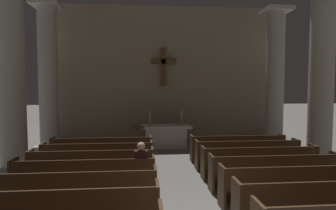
{
  "coord_description": "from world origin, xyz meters",
  "views": [
    {
      "loc": [
        -0.97,
        -3.98,
        2.65
      ],
      "look_at": [
        0.0,
        7.15,
        1.95
      ],
      "focal_mm": 30.11,
      "sensor_mm": 36.0,
      "label": 1
    }
  ],
  "objects_px": {
    "pew_left_row_4": "(85,177)",
    "pew_right_row_7": "(237,148)",
    "pew_right_row_6": "(247,154)",
    "lectern": "(139,141)",
    "pew_right_row_3": "(295,185)",
    "altar": "(166,136)",
    "pew_right_row_2": "(323,203)",
    "pew_right_row_4": "(275,172)",
    "candlestick_left": "(150,121)",
    "pew_left_row_6": "(98,157)",
    "pew_left_row_7": "(102,150)",
    "pew_left_row_5": "(92,166)",
    "column_right_second": "(321,77)",
    "lone_worshipper": "(141,166)",
    "pew_left_row_3": "(75,192)",
    "column_right_third": "(275,80)",
    "pew_right_row_5": "(259,162)",
    "column_left_second": "(11,76)",
    "candlestick_right": "(182,120)",
    "column_left_third": "(48,79)"
  },
  "relations": [
    {
      "from": "pew_left_row_6",
      "to": "pew_right_row_5",
      "type": "bearing_deg",
      "value": -11.47
    },
    {
      "from": "altar",
      "to": "lone_worshipper",
      "type": "height_order",
      "value": "lone_worshipper"
    },
    {
      "from": "lone_worshipper",
      "to": "candlestick_right",
      "type": "bearing_deg",
      "value": 71.83
    },
    {
      "from": "pew_left_row_7",
      "to": "column_right_third",
      "type": "bearing_deg",
      "value": 19.03
    },
    {
      "from": "pew_left_row_6",
      "to": "column_right_second",
      "type": "bearing_deg",
      "value": 1.39
    },
    {
      "from": "pew_left_row_3",
      "to": "pew_left_row_5",
      "type": "distance_m",
      "value": 1.95
    },
    {
      "from": "pew_left_row_4",
      "to": "pew_right_row_7",
      "type": "bearing_deg",
      "value": 31.34
    },
    {
      "from": "pew_left_row_5",
      "to": "lone_worshipper",
      "type": "height_order",
      "value": "lone_worshipper"
    },
    {
      "from": "pew_right_row_4",
      "to": "candlestick_left",
      "type": "distance_m",
      "value": 6.21
    },
    {
      "from": "pew_left_row_3",
      "to": "column_right_third",
      "type": "relative_size",
      "value": 0.55
    },
    {
      "from": "pew_left_row_7",
      "to": "pew_right_row_3",
      "type": "relative_size",
      "value": 1.0
    },
    {
      "from": "altar",
      "to": "pew_left_row_5",
      "type": "bearing_deg",
      "value": -118.86
    },
    {
      "from": "pew_left_row_6",
      "to": "column_left_third",
      "type": "distance_m",
      "value": 5.04
    },
    {
      "from": "pew_left_row_5",
      "to": "pew_right_row_2",
      "type": "xyz_separation_m",
      "value": [
        4.8,
        -2.92,
        0.0
      ]
    },
    {
      "from": "pew_left_row_5",
      "to": "pew_right_row_4",
      "type": "height_order",
      "value": "same"
    },
    {
      "from": "pew_right_row_2",
      "to": "altar",
      "type": "height_order",
      "value": "altar"
    },
    {
      "from": "pew_left_row_3",
      "to": "column_left_third",
      "type": "height_order",
      "value": "column_left_third"
    },
    {
      "from": "column_left_third",
      "to": "candlestick_left",
      "type": "xyz_separation_m",
      "value": [
        4.28,
        -0.14,
        -1.8
      ]
    },
    {
      "from": "column_left_second",
      "to": "candlestick_right",
      "type": "bearing_deg",
      "value": 29.41
    },
    {
      "from": "pew_left_row_4",
      "to": "lone_worshipper",
      "type": "xyz_separation_m",
      "value": [
        1.36,
        0.04,
        0.22
      ]
    },
    {
      "from": "pew_right_row_4",
      "to": "pew_right_row_6",
      "type": "relative_size",
      "value": 1.0
    },
    {
      "from": "column_left_second",
      "to": "lectern",
      "type": "xyz_separation_m",
      "value": [
        3.82,
        2.0,
        -2.46
      ]
    },
    {
      "from": "pew_right_row_7",
      "to": "column_left_second",
      "type": "height_order",
      "value": "column_left_second"
    },
    {
      "from": "pew_left_row_3",
      "to": "lectern",
      "type": "distance_m",
      "value": 5.25
    },
    {
      "from": "pew_left_row_6",
      "to": "column_right_second",
      "type": "relative_size",
      "value": 0.55
    },
    {
      "from": "pew_right_row_6",
      "to": "lectern",
      "type": "distance_m",
      "value": 4.18
    },
    {
      "from": "pew_right_row_4",
      "to": "column_right_second",
      "type": "relative_size",
      "value": 0.55
    },
    {
      "from": "pew_right_row_5",
      "to": "column_right_second",
      "type": "relative_size",
      "value": 0.55
    },
    {
      "from": "pew_left_row_6",
      "to": "altar",
      "type": "height_order",
      "value": "altar"
    },
    {
      "from": "pew_left_row_7",
      "to": "pew_right_row_4",
      "type": "height_order",
      "value": "same"
    },
    {
      "from": "pew_left_row_4",
      "to": "pew_right_row_7",
      "type": "relative_size",
      "value": 1.0
    },
    {
      "from": "pew_right_row_6",
      "to": "column_right_third",
      "type": "relative_size",
      "value": 0.55
    },
    {
      "from": "pew_left_row_7",
      "to": "column_right_second",
      "type": "xyz_separation_m",
      "value": [
        7.38,
        -0.8,
        2.53
      ]
    },
    {
      "from": "pew_left_row_5",
      "to": "altar",
      "type": "xyz_separation_m",
      "value": [
        2.4,
        4.35,
        0.06
      ]
    },
    {
      "from": "pew_left_row_6",
      "to": "lone_worshipper",
      "type": "distance_m",
      "value": 2.36
    },
    {
      "from": "pew_left_row_5",
      "to": "pew_right_row_2",
      "type": "bearing_deg",
      "value": -31.34
    },
    {
      "from": "altar",
      "to": "pew_right_row_2",
      "type": "bearing_deg",
      "value": -71.75
    },
    {
      "from": "pew_left_row_6",
      "to": "pew_left_row_7",
      "type": "xyz_separation_m",
      "value": [
        0.0,
        0.97,
        0.0
      ]
    },
    {
      "from": "pew_left_row_4",
      "to": "column_right_second",
      "type": "relative_size",
      "value": 0.55
    },
    {
      "from": "pew_left_row_3",
      "to": "pew_left_row_6",
      "type": "xyz_separation_m",
      "value": [
        0.0,
        2.92,
        0.0
      ]
    },
    {
      "from": "pew_left_row_3",
      "to": "pew_right_row_6",
      "type": "relative_size",
      "value": 1.0
    },
    {
      "from": "pew_right_row_2",
      "to": "column_right_second",
      "type": "distance_m",
      "value": 5.45
    },
    {
      "from": "pew_left_row_4",
      "to": "altar",
      "type": "distance_m",
      "value": 5.84
    },
    {
      "from": "pew_left_row_7",
      "to": "lectern",
      "type": "xyz_separation_m",
      "value": [
        1.24,
        1.21,
        0.07
      ]
    },
    {
      "from": "pew_right_row_3",
      "to": "column_right_second",
      "type": "distance_m",
      "value": 4.76
    },
    {
      "from": "pew_left_row_5",
      "to": "candlestick_right",
      "type": "xyz_separation_m",
      "value": [
        3.1,
        4.35,
        0.73
      ]
    },
    {
      "from": "pew_right_row_2",
      "to": "lone_worshipper",
      "type": "relative_size",
      "value": 2.57
    },
    {
      "from": "pew_left_row_4",
      "to": "pew_right_row_7",
      "type": "distance_m",
      "value": 5.62
    },
    {
      "from": "pew_left_row_5",
      "to": "pew_left_row_7",
      "type": "relative_size",
      "value": 1.0
    },
    {
      "from": "pew_right_row_7",
      "to": "pew_right_row_3",
      "type": "bearing_deg",
      "value": -90.0
    }
  ]
}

